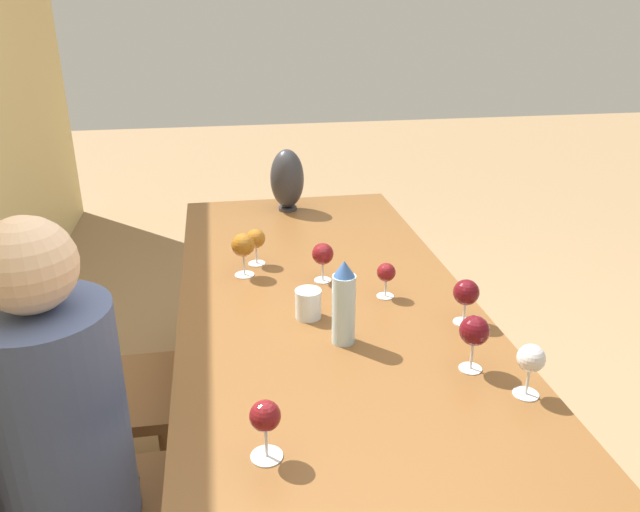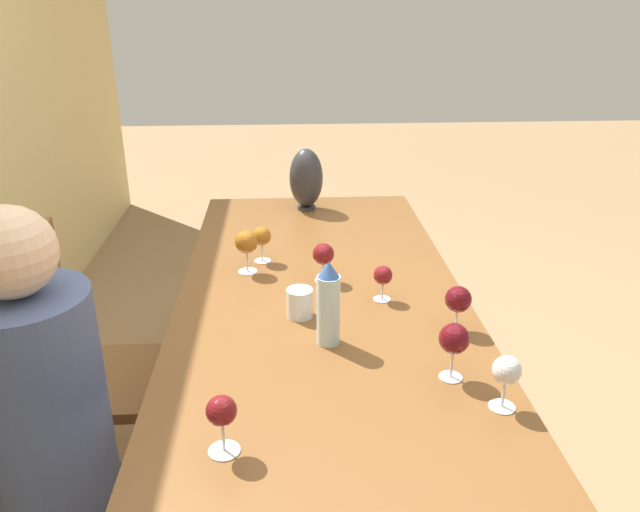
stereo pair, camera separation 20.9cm
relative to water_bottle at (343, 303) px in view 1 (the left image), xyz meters
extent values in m
plane|color=#937551|center=(0.23, 0.00, -0.90)|extent=(14.00, 14.00, 0.00)
cube|color=brown|center=(0.23, 0.00, -0.14)|extent=(2.27, 0.94, 0.04)
cylinder|color=brown|center=(1.26, -0.37, -0.53)|extent=(0.07, 0.07, 0.74)
cylinder|color=brown|center=(1.26, 0.37, -0.53)|extent=(0.07, 0.07, 0.74)
cylinder|color=silver|center=(0.00, 0.00, -0.02)|extent=(0.07, 0.07, 0.21)
cone|color=#33599E|center=(0.00, 0.00, 0.11)|extent=(0.06, 0.06, 0.05)
cylinder|color=silver|center=(0.16, 0.07, -0.08)|extent=(0.08, 0.08, 0.09)
cylinder|color=#2D2D33|center=(1.19, 0.01, -0.11)|extent=(0.08, 0.08, 0.01)
ellipsoid|color=#2D2D33|center=(1.19, 0.01, 0.03)|extent=(0.15, 0.15, 0.27)
cylinder|color=silver|center=(0.59, 0.20, -0.12)|extent=(0.06, 0.06, 0.00)
cylinder|color=silver|center=(0.59, 0.20, -0.08)|extent=(0.01, 0.01, 0.07)
sphere|color=#995B19|center=(0.59, 0.20, -0.02)|extent=(0.07, 0.07, 0.07)
cylinder|color=silver|center=(-0.33, -0.40, -0.12)|extent=(0.06, 0.06, 0.00)
cylinder|color=silver|center=(-0.33, -0.40, -0.08)|extent=(0.01, 0.01, 0.07)
sphere|color=silver|center=(-0.33, -0.40, -0.02)|extent=(0.07, 0.07, 0.07)
cylinder|color=silver|center=(-0.19, -0.31, -0.12)|extent=(0.06, 0.06, 0.00)
cylinder|color=silver|center=(-0.19, -0.31, -0.08)|extent=(0.01, 0.01, 0.08)
sphere|color=#510C14|center=(-0.19, -0.31, -0.01)|extent=(0.08, 0.08, 0.08)
cylinder|color=silver|center=(-0.44, 0.25, -0.12)|extent=(0.07, 0.07, 0.00)
cylinder|color=silver|center=(-0.44, 0.25, -0.08)|extent=(0.01, 0.01, 0.07)
sphere|color=maroon|center=(-0.44, 0.25, -0.02)|extent=(0.07, 0.07, 0.07)
cylinder|color=silver|center=(0.41, -0.02, -0.12)|extent=(0.06, 0.06, 0.00)
cylinder|color=silver|center=(0.41, -0.02, -0.09)|extent=(0.01, 0.01, 0.07)
sphere|color=maroon|center=(0.41, -0.02, -0.02)|extent=(0.07, 0.07, 0.07)
cylinder|color=silver|center=(0.26, -0.20, -0.12)|extent=(0.06, 0.06, 0.00)
cylinder|color=silver|center=(0.26, -0.20, -0.09)|extent=(0.01, 0.01, 0.06)
sphere|color=maroon|center=(0.26, -0.20, -0.03)|extent=(0.06, 0.06, 0.06)
cylinder|color=silver|center=(0.05, -0.38, -0.12)|extent=(0.06, 0.06, 0.00)
cylinder|color=silver|center=(0.05, -0.38, -0.09)|extent=(0.01, 0.01, 0.07)
sphere|color=#510C14|center=(0.05, -0.38, -0.02)|extent=(0.08, 0.08, 0.08)
cylinder|color=silver|center=(0.50, 0.25, -0.12)|extent=(0.07, 0.07, 0.00)
cylinder|color=silver|center=(0.50, 0.25, -0.08)|extent=(0.01, 0.01, 0.08)
sphere|color=#995B19|center=(0.50, 0.25, -0.01)|extent=(0.08, 0.08, 0.08)
cube|color=brown|center=(0.37, 0.74, -0.48)|extent=(0.44, 0.44, 0.04)
cube|color=brown|center=(0.37, 0.94, -0.19)|extent=(0.40, 0.03, 0.53)
cylinder|color=brown|center=(0.18, 0.55, -0.70)|extent=(0.04, 0.04, 0.41)
cylinder|color=brown|center=(0.56, 0.55, -0.70)|extent=(0.04, 0.04, 0.41)
cylinder|color=brown|center=(0.18, 0.93, -0.70)|extent=(0.04, 0.04, 0.41)
cylinder|color=brown|center=(0.56, 0.93, -0.70)|extent=(0.04, 0.04, 0.41)
cylinder|color=#475684|center=(-0.20, 0.74, -0.15)|extent=(0.33, 0.33, 0.60)
sphere|color=beige|center=(-0.20, 0.74, 0.26)|extent=(0.22, 0.22, 0.22)
camera|label=1|loc=(-1.51, 0.32, 0.79)|focal=35.00mm
camera|label=2|loc=(-1.53, 0.11, 0.79)|focal=35.00mm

